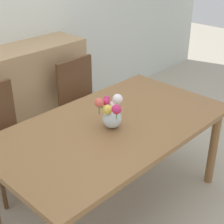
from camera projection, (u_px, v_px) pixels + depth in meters
name	position (u px, v px, depth m)	size (l,w,h in m)	color
ground_plane	(112.00, 203.00, 2.80)	(12.00, 12.00, 0.00)	#B7AD99
dining_table	(112.00, 134.00, 2.49)	(1.75, 0.99, 0.74)	olive
chair_left	(0.00, 133.00, 2.78)	(0.42, 0.42, 0.90)	brown
chair_right	(83.00, 99.00, 3.36)	(0.42, 0.42, 0.90)	brown
dresser	(21.00, 97.00, 3.43)	(1.40, 0.47, 1.00)	tan
flower_vase	(111.00, 113.00, 2.36)	(0.19, 0.23, 0.24)	silver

